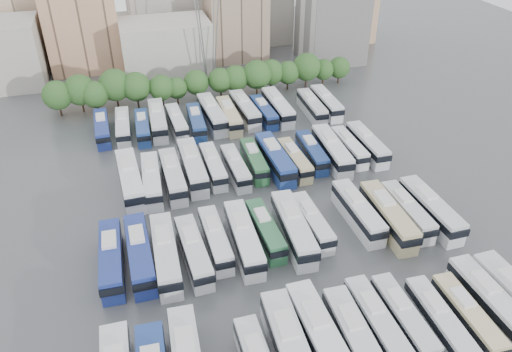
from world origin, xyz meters
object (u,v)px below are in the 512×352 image
object	(u,v)px
bus_r0_s7	(355,340)
bus_r3_s10	(278,107)
bus_r1_s6	(265,230)
bus_r3_s7	(229,116)
bus_r1_s8	(312,222)
bus_r3_s4	(177,122)
bus_r1_s4	(215,239)
bus_r3_s5	(196,122)
bus_r3_s2	(143,127)
bus_r3_s3	(158,120)
bus_r3_s13	(326,103)
bus_r1_s12	(407,211)
bus_r1_s0	(111,259)
bus_r1_s10	(358,212)
bus_r2_s5	(213,166)
bus_r2_s6	(236,167)
bus_r0_s5	(291,351)
bus_r2_s1	(130,179)
bus_r0_s6	(321,339)
bus_r2_s2	(152,180)
apartment_tower	(333,6)
bus_r1_s1	(140,253)
bus_r0_s12	(491,303)
bus_r2_s7	(254,160)
bus_r0_s10	(439,322)
bus_r0_s8	(376,323)
bus_r0_s11	(467,316)
bus_r1_s11	(388,216)
bus_r2_s10	(312,152)
bus_r3_s9	(264,112)
bus_r1_s7	(293,228)
bus_r1_s13	(430,209)
bus_r1_s5	(244,238)
bus_r2_s11	(332,150)
bus_r2_s8	(275,159)
bus_r2_s13	(367,144)
bus_r3_s0	(102,128)
bus_r1_s2	(166,254)
bus_r3_s8	(245,109)
bus_r1_s3	(194,252)
bus_r0_s9	(403,318)
bus_r2_s3	(173,176)
bus_r2_s12	(349,147)
bus_r3_s1	(123,127)
bus_r3_s6	(212,114)
bus_r2_s9	(294,160)
bus_r2_s4	(192,166)

from	to	relation	value
bus_r0_s7	bus_r3_s10	size ratio (longest dim) A/B	0.96
bus_r1_s6	bus_r3_s7	world-z (taller)	bus_r3_s7
bus_r1_s8	bus_r3_s4	bearing A→B (deg)	109.47
bus_r1_s4	bus_r3_s5	size ratio (longest dim) A/B	0.99
bus_r3_s2	bus_r3_s3	size ratio (longest dim) A/B	0.84
bus_r3_s13	bus_r3_s4	bearing A→B (deg)	-178.58
bus_r1_s4	bus_r1_s12	distance (m)	26.73
bus_r0_s7	bus_r1_s0	world-z (taller)	bus_r0_s7
bus_r1_s10	bus_r2_s5	size ratio (longest dim) A/B	1.10
bus_r2_s6	bus_r3_s2	distance (m)	22.24
bus_r0_s5	bus_r1_s12	xyz separation A→B (m)	(23.16, 17.73, -0.31)
bus_r2_s1	bus_r3_s3	xyz separation A→B (m)	(6.31, 19.36, -0.12)
bus_r0_s6	bus_r2_s2	bearing A→B (deg)	110.07
apartment_tower	bus_r1_s1	xyz separation A→B (m)	(-52.01, -63.47, -11.04)
bus_r0_s12	bus_r2_s7	xyz separation A→B (m)	(-16.57, 36.77, -0.27)
apartment_tower	bus_r0_s10	bearing A→B (deg)	-105.20
bus_r0_s6	bus_r0_s8	xyz separation A→B (m)	(6.56, 0.60, -0.32)
bus_r0_s11	bus_r1_s11	world-z (taller)	bus_r1_s11
bus_r2_s10	bus_r1_s4	bearing A→B (deg)	-136.40
bus_r1_s12	bus_r3_s9	world-z (taller)	bus_r1_s12
bus_r0_s10	bus_r1_s7	bearing A→B (deg)	119.10
bus_r1_s0	bus_r1_s13	distance (m)	42.94
bus_r1_s5	bus_r2_s11	xyz separation A→B (m)	(19.75, 17.79, 0.05)
bus_r1_s0	bus_r2_s8	bearing A→B (deg)	34.10
bus_r2_s13	bus_r3_s0	world-z (taller)	bus_r2_s13
bus_r1_s2	bus_r3_s7	bearing A→B (deg)	66.87
bus_r3_s4	bus_r3_s8	distance (m)	13.41
bus_r1_s5	bus_r2_s6	size ratio (longest dim) A/B	1.18
bus_r3_s8	bus_r1_s3	bearing A→B (deg)	-116.50
bus_r0_s9	bus_r2_s3	bearing A→B (deg)	119.99
bus_r1_s10	bus_r3_s7	distance (m)	35.74
bus_r2_s1	bus_r2_s10	world-z (taller)	bus_r2_s1
bus_r3_s8	bus_r1_s6	bearing A→B (deg)	-103.43
bus_r1_s2	bus_r2_s12	distance (m)	38.27
bus_r2_s1	bus_r1_s1	bearing A→B (deg)	-92.74
bus_r1_s5	bus_r3_s1	distance (m)	38.89
bus_r1_s4	bus_r3_s6	bearing A→B (deg)	78.46
bus_r0_s7	bus_r1_s6	size ratio (longest dim) A/B	1.13
bus_r3_s1	bus_r3_s3	distance (m)	6.35
bus_r3_s6	bus_r2_s2	bearing A→B (deg)	-127.07
bus_r3_s4	bus_r1_s0	bearing A→B (deg)	-112.97
bus_r0_s11	bus_r1_s5	xyz separation A→B (m)	(-19.78, 18.71, 0.30)
bus_r2_s9	bus_r1_s11	bearing A→B (deg)	-70.60
bus_r1_s6	bus_r2_s4	bearing A→B (deg)	108.63
bus_r1_s0	bus_r2_s13	bearing A→B (deg)	23.58
bus_r0_s5	bus_r3_s5	size ratio (longest dim) A/B	1.20
bus_r3_s1	bus_r3_s9	distance (m)	26.37
bus_r2_s11	bus_r0_s10	bearing A→B (deg)	-92.19
bus_r0_s6	bus_r1_s4	world-z (taller)	bus_r0_s6
bus_r2_s3	bus_r2_s6	distance (m)	9.92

